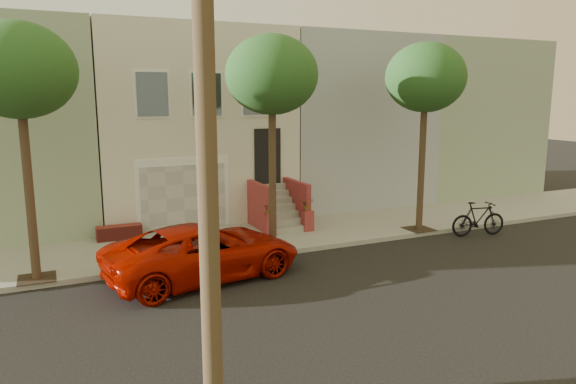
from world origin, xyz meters
name	(u,v)px	position (x,y,z in m)	size (l,w,h in m)	color
ground	(299,303)	(0.00, 0.00, 0.00)	(90.00, 90.00, 0.00)	black
sidewalk	(227,242)	(0.00, 5.35, 0.07)	(40.00, 3.70, 0.15)	gray
house_row	(180,122)	(0.00, 11.19, 3.64)	(33.10, 11.70, 7.00)	beige
tree_left	(18,72)	(-5.50, 3.90, 5.26)	(2.70, 2.57, 6.30)	#2D2116
tree_mid	(272,76)	(1.00, 3.90, 5.26)	(2.70, 2.57, 6.30)	#2D2116
tree_right	(426,79)	(6.50, 3.90, 5.26)	(2.70, 2.57, 6.30)	#2D2116
pickup_truck	(204,252)	(-1.50, 2.58, 0.71)	(2.37, 5.13, 1.43)	#A70E00
motorcycle	(478,219)	(8.12, 2.81, 0.59)	(0.56, 1.97, 1.18)	black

